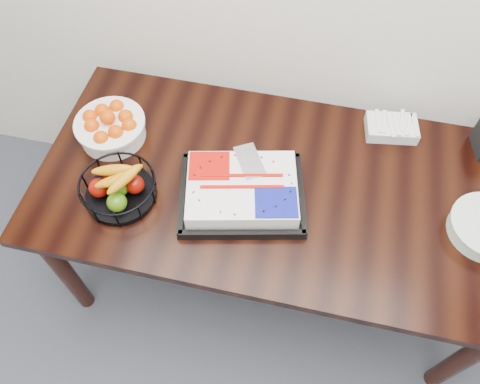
% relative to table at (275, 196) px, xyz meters
% --- Properties ---
extents(table, '(1.80, 0.90, 0.75)m').
position_rel_table_xyz_m(table, '(0.00, 0.00, 0.00)').
color(table, black).
rests_on(table, ground).
extents(cake_tray, '(0.52, 0.44, 0.09)m').
position_rel_table_xyz_m(cake_tray, '(-0.11, -0.09, 0.13)').
color(cake_tray, black).
rests_on(cake_tray, table).
extents(tangerine_bowl, '(0.28, 0.28, 0.17)m').
position_rel_table_xyz_m(tangerine_bowl, '(-0.68, 0.08, 0.16)').
color(tangerine_bowl, white).
rests_on(tangerine_bowl, table).
extents(fruit_basket, '(0.27, 0.27, 0.14)m').
position_rel_table_xyz_m(fruit_basket, '(-0.54, -0.18, 0.15)').
color(fruit_basket, black).
rests_on(fruit_basket, table).
extents(fork_bag, '(0.22, 0.16, 0.06)m').
position_rel_table_xyz_m(fork_bag, '(0.40, 0.35, 0.11)').
color(fork_bag, silver).
rests_on(fork_bag, table).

